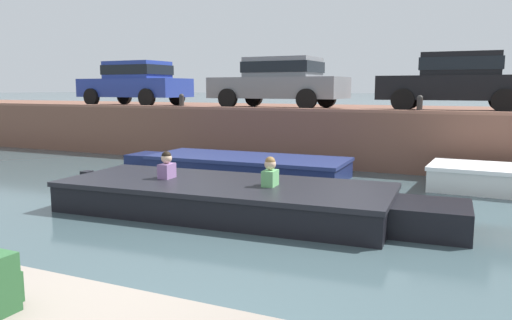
{
  "coord_description": "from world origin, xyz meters",
  "views": [
    {
      "loc": [
        2.21,
        -2.38,
        2.11
      ],
      "look_at": [
        -0.49,
        3.55,
        1.17
      ],
      "focal_mm": 35.0,
      "sensor_mm": 36.0,
      "label": 1
    }
  ],
  "objects_px": {
    "boat_moored_west_navy": "(239,166)",
    "car_left_inner_grey": "(280,80)",
    "motorboat_passing": "(238,199)",
    "mooring_bollard_west": "(182,101)",
    "mooring_bollard_mid": "(420,104)",
    "car_centre_black": "(456,79)",
    "car_leftmost_blue": "(136,81)"
  },
  "relations": [
    {
      "from": "boat_moored_west_navy",
      "to": "car_left_inner_grey",
      "type": "height_order",
      "value": "car_left_inner_grey"
    },
    {
      "from": "motorboat_passing",
      "to": "car_left_inner_grey",
      "type": "relative_size",
      "value": 1.63
    },
    {
      "from": "car_left_inner_grey",
      "to": "mooring_bollard_west",
      "type": "xyz_separation_m",
      "value": [
        -2.47,
        -1.76,
        -0.61
      ]
    },
    {
      "from": "boat_moored_west_navy",
      "to": "mooring_bollard_mid",
      "type": "height_order",
      "value": "mooring_bollard_mid"
    },
    {
      "from": "boat_moored_west_navy",
      "to": "mooring_bollard_west",
      "type": "height_order",
      "value": "mooring_bollard_west"
    },
    {
      "from": "mooring_bollard_mid",
      "to": "car_centre_black",
      "type": "bearing_deg",
      "value": 68.22
    },
    {
      "from": "car_left_inner_grey",
      "to": "mooring_bollard_mid",
      "type": "xyz_separation_m",
      "value": [
        4.38,
        -1.76,
        -0.61
      ]
    },
    {
      "from": "car_left_inner_grey",
      "to": "mooring_bollard_mid",
      "type": "distance_m",
      "value": 4.76
    },
    {
      "from": "car_leftmost_blue",
      "to": "car_left_inner_grey",
      "type": "height_order",
      "value": "same"
    },
    {
      "from": "car_left_inner_grey",
      "to": "mooring_bollard_west",
      "type": "distance_m",
      "value": 3.09
    },
    {
      "from": "car_left_inner_grey",
      "to": "mooring_bollard_mid",
      "type": "bearing_deg",
      "value": -21.86
    },
    {
      "from": "motorboat_passing",
      "to": "mooring_bollard_mid",
      "type": "relative_size",
      "value": 15.46
    },
    {
      "from": "car_left_inner_grey",
      "to": "mooring_bollard_west",
      "type": "bearing_deg",
      "value": -144.56
    },
    {
      "from": "car_centre_black",
      "to": "motorboat_passing",
      "type": "bearing_deg",
      "value": -112.23
    },
    {
      "from": "car_leftmost_blue",
      "to": "car_left_inner_grey",
      "type": "distance_m",
      "value": 5.53
    },
    {
      "from": "motorboat_passing",
      "to": "car_centre_black",
      "type": "relative_size",
      "value": 1.75
    },
    {
      "from": "motorboat_passing",
      "to": "car_centre_black",
      "type": "height_order",
      "value": "car_centre_black"
    },
    {
      "from": "motorboat_passing",
      "to": "car_leftmost_blue",
      "type": "relative_size",
      "value": 1.7
    },
    {
      "from": "boat_moored_west_navy",
      "to": "car_centre_black",
      "type": "height_order",
      "value": "car_centre_black"
    },
    {
      "from": "motorboat_passing",
      "to": "car_leftmost_blue",
      "type": "xyz_separation_m",
      "value": [
        -7.67,
        7.19,
        2.07
      ]
    },
    {
      "from": "car_left_inner_grey",
      "to": "car_centre_black",
      "type": "relative_size",
      "value": 1.07
    },
    {
      "from": "car_centre_black",
      "to": "mooring_bollard_mid",
      "type": "height_order",
      "value": "car_centre_black"
    },
    {
      "from": "boat_moored_west_navy",
      "to": "car_left_inner_grey",
      "type": "relative_size",
      "value": 1.36
    },
    {
      "from": "motorboat_passing",
      "to": "mooring_bollard_west",
      "type": "relative_size",
      "value": 15.46
    },
    {
      "from": "car_leftmost_blue",
      "to": "mooring_bollard_west",
      "type": "height_order",
      "value": "car_leftmost_blue"
    },
    {
      "from": "car_centre_black",
      "to": "mooring_bollard_west",
      "type": "height_order",
      "value": "car_centre_black"
    },
    {
      "from": "car_leftmost_blue",
      "to": "car_left_inner_grey",
      "type": "xyz_separation_m",
      "value": [
        5.53,
        0.0,
        0.0
      ]
    },
    {
      "from": "motorboat_passing",
      "to": "mooring_bollard_west",
      "type": "distance_m",
      "value": 7.28
    },
    {
      "from": "motorboat_passing",
      "to": "car_left_inner_grey",
      "type": "xyz_separation_m",
      "value": [
        -2.14,
        7.19,
        2.08
      ]
    },
    {
      "from": "motorboat_passing",
      "to": "car_centre_black",
      "type": "bearing_deg",
      "value": 67.77
    },
    {
      "from": "mooring_bollard_west",
      "to": "mooring_bollard_mid",
      "type": "xyz_separation_m",
      "value": [
        6.85,
        0.0,
        0.0
      ]
    },
    {
      "from": "car_leftmost_blue",
      "to": "car_centre_black",
      "type": "xyz_separation_m",
      "value": [
        10.61,
        0.0,
        -0.0
      ]
    }
  ]
}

